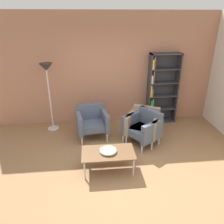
{
  "coord_description": "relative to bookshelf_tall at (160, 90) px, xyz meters",
  "views": [
    {
      "loc": [
        -0.5,
        -3.23,
        2.75
      ],
      "look_at": [
        -0.09,
        0.84,
        0.95
      ],
      "focal_mm": 34.95,
      "sensor_mm": 36.0,
      "label": 1
    }
  ],
  "objects": [
    {
      "name": "ground_plane",
      "position": [
        -1.37,
        -2.25,
        -0.92
      ],
      "size": [
        8.32,
        8.32,
        0.0
      ],
      "primitive_type": "plane",
      "color": "olive"
    },
    {
      "name": "brick_back_panel",
      "position": [
        -1.37,
        0.21,
        0.53
      ],
      "size": [
        6.4,
        0.12,
        2.9
      ],
      "primitive_type": "cube",
      "color": "#A87056",
      "rests_on": "ground_plane"
    },
    {
      "name": "bookshelf_tall",
      "position": [
        0.0,
        0.0,
        0.0
      ],
      "size": [
        0.8,
        0.3,
        1.9
      ],
      "color": "#333338",
      "rests_on": "ground_plane"
    },
    {
      "name": "coffee_table_low",
      "position": [
        -1.6,
        -2.04,
        -0.55
      ],
      "size": [
        1.0,
        0.56,
        0.4
      ],
      "color": "brown",
      "rests_on": "ground_plane"
    },
    {
      "name": "decorative_bowl",
      "position": [
        -1.6,
        -2.04,
        -0.49
      ],
      "size": [
        0.32,
        0.32,
        0.05
      ],
      "color": "beige",
      "rests_on": "coffee_table_low"
    },
    {
      "name": "armchair_spare_guest",
      "position": [
        -0.7,
        -1.12,
        -0.51
      ],
      "size": [
        0.93,
        0.94,
        0.78
      ],
      "rotation": [
        0.0,
        0.0,
        -0.97
      ],
      "color": "#4C566B",
      "rests_on": "ground_plane"
    },
    {
      "name": "armchair_corner_red",
      "position": [
        -1.88,
        -0.71,
        -0.51
      ],
      "size": [
        0.8,
        0.75,
        0.78
      ],
      "rotation": [
        0.0,
        0.0,
        0.15
      ],
      "color": "#4C566B",
      "rests_on": "ground_plane"
    },
    {
      "name": "armchair_by_bookshelf",
      "position": [
        -0.67,
        -0.98,
        -0.51
      ],
      "size": [
        0.93,
        0.9,
        0.78
      ],
      "rotation": [
        0.0,
        0.0,
        -0.49
      ],
      "color": "gray",
      "rests_on": "ground_plane"
    },
    {
      "name": "floor_lamp_torchiere",
      "position": [
        -2.91,
        -0.21,
        0.53
      ],
      "size": [
        0.32,
        0.32,
        1.74
      ],
      "color": "silver",
      "rests_on": "ground_plane"
    }
  ]
}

